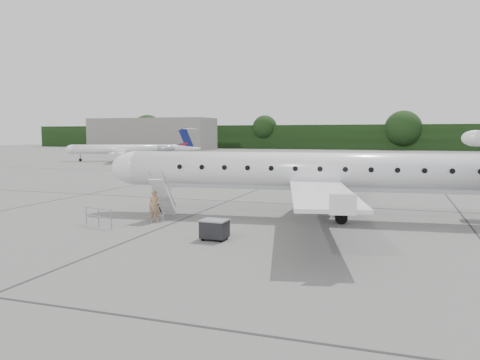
% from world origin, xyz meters
% --- Properties ---
extents(ground, '(320.00, 320.00, 0.00)m').
position_xyz_m(ground, '(0.00, 0.00, 0.00)').
color(ground, slate).
rests_on(ground, ground).
extents(treeline, '(260.00, 4.00, 8.00)m').
position_xyz_m(treeline, '(0.00, 130.00, 4.00)').
color(treeline, black).
rests_on(treeline, ground).
extents(terminal_building, '(40.00, 14.00, 10.00)m').
position_xyz_m(terminal_building, '(-70.00, 110.00, 5.00)').
color(terminal_building, slate).
rests_on(terminal_building, ground).
extents(main_regional_jet, '(32.76, 25.20, 7.83)m').
position_xyz_m(main_regional_jet, '(1.36, 3.01, 3.92)').
color(main_regional_jet, silver).
rests_on(main_regional_jet, ground).
extents(airstair, '(1.08, 2.22, 2.45)m').
position_xyz_m(airstair, '(-7.65, -0.21, 1.23)').
color(airstair, silver).
rests_on(airstair, ground).
extents(passenger, '(0.81, 0.71, 1.85)m').
position_xyz_m(passenger, '(-7.52, -1.42, 0.93)').
color(passenger, '#8D6B4D').
rests_on(passenger, ground).
extents(safety_railing, '(2.12, 0.76, 1.00)m').
position_xyz_m(safety_railing, '(-9.80, -3.53, 0.50)').
color(safety_railing, '#919499').
rests_on(safety_railing, ground).
extents(baggage_cart, '(1.24, 1.02, 1.04)m').
position_xyz_m(baggage_cart, '(-2.65, -4.47, 0.52)').
color(baggage_cart, black).
rests_on(baggage_cart, ground).
extents(bg_regional_left, '(27.63, 23.69, 6.12)m').
position_xyz_m(bg_regional_left, '(-42.28, 49.69, 3.06)').
color(bg_regional_left, silver).
rests_on(bg_regional_left, ground).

